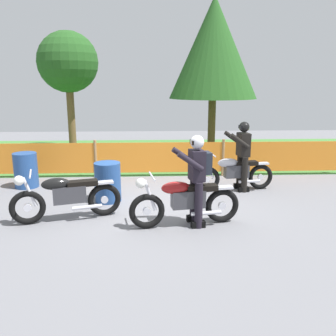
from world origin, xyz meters
TOP-DOWN VIEW (x-y plane):
  - ground at (0.00, 0.00)m, footprint 24.00×24.00m
  - grass_verge at (0.00, 5.72)m, footprint 24.00×6.45m
  - barrier_fence at (0.00, 2.49)m, footprint 10.80×0.08m
  - tree_leftmost at (-3.31, 6.67)m, footprint 2.24×2.24m
  - tree_near_left at (2.02, 6.04)m, footprint 3.19×3.19m
  - motorcycle_lead at (-1.87, -0.72)m, footprint 2.04×0.82m
  - motorcycle_trailing at (1.78, 1.06)m, footprint 1.99×0.59m
  - motorcycle_third at (0.38, -1.10)m, footprint 2.09×0.64m
  - rider_trailing at (1.97, 1.09)m, footprint 0.61×0.60m
  - rider_third at (0.61, -1.06)m, footprint 0.73×0.61m
  - oil_drum at (-1.20, 0.38)m, footprint 0.58×0.58m
  - spare_drum at (-3.40, 1.58)m, footprint 0.58×0.58m

SIDE VIEW (x-z plane):
  - ground at x=0.00m, z-range -0.02..0.00m
  - grass_verge at x=0.00m, z-range 0.00..0.01m
  - oil_drum at x=-1.20m, z-range 0.00..0.88m
  - spare_drum at x=-3.40m, z-range 0.00..0.88m
  - motorcycle_trailing at x=1.78m, z-range -0.01..0.93m
  - motorcycle_lead at x=-1.87m, z-range -0.02..0.98m
  - motorcycle_third at x=0.38m, z-range -0.02..0.98m
  - barrier_fence at x=0.00m, z-range 0.02..1.07m
  - rider_trailing at x=1.97m, z-range 0.07..1.76m
  - rider_third at x=0.61m, z-range 0.11..1.80m
  - tree_leftmost at x=-3.31m, z-range 1.06..5.50m
  - tree_near_left at x=2.02m, z-range 0.99..6.55m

